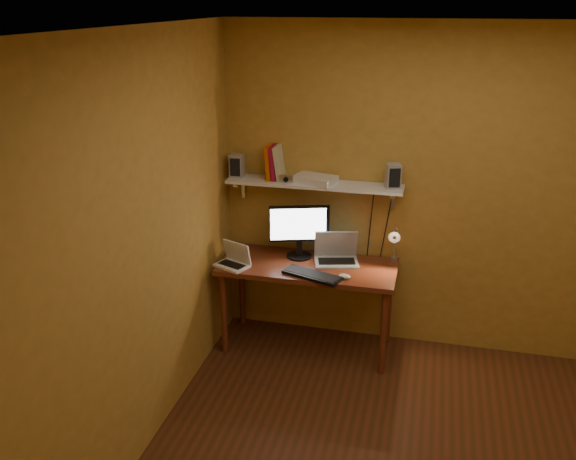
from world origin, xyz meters
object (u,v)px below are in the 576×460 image
(netbook, at_px, (234,259))
(shelf_camera, at_px, (286,179))
(laptop, at_px, (336,254))
(speaker_right, at_px, (393,176))
(desk, at_px, (308,274))
(desk_lamp, at_px, (395,242))
(mouse, at_px, (345,276))
(monitor, at_px, (299,229))
(router, at_px, (315,179))
(wall_shelf, at_px, (314,184))
(keyboard, at_px, (312,275))
(speaker_left, at_px, (237,166))

(netbook, distance_m, shelf_camera, 0.76)
(laptop, distance_m, speaker_right, 0.77)
(desk, xyz_separation_m, laptop, (0.21, 0.11, 0.15))
(desk_lamp, bearing_deg, mouse, -137.22)
(desk, relative_size, laptop, 3.57)
(monitor, bearing_deg, desk_lamp, -18.19)
(router, bearing_deg, mouse, -50.05)
(desk, bearing_deg, router, 88.33)
(netbook, xyz_separation_m, shelf_camera, (0.35, 0.29, 0.60))
(netbook, xyz_separation_m, mouse, (0.89, -0.03, -0.04))
(desk_lamp, bearing_deg, monitor, 179.39)
(wall_shelf, height_order, monitor, wall_shelf)
(keyboard, distance_m, mouse, 0.25)
(laptop, xyz_separation_m, netbook, (-0.77, -0.27, -0.01))
(keyboard, relative_size, desk_lamp, 1.22)
(desk_lamp, xyz_separation_m, router, (-0.65, 0.06, 0.44))
(desk_lamp, distance_m, shelf_camera, 0.98)
(wall_shelf, relative_size, monitor, 2.97)
(monitor, bearing_deg, shelf_camera, 166.07)
(router, bearing_deg, monitor, -152.83)
(mouse, height_order, router, router)
(netbook, relative_size, desk_lamp, 0.81)
(mouse, bearing_deg, speaker_right, 66.02)
(wall_shelf, relative_size, desk_lamp, 3.73)
(netbook, distance_m, speaker_left, 0.76)
(router, bearing_deg, laptop, -22.19)
(desk, height_order, router, router)
(wall_shelf, relative_size, netbook, 4.61)
(speaker_right, height_order, router, speaker_right)
(desk, bearing_deg, mouse, -30.16)
(monitor, distance_m, netbook, 0.58)
(desk_lamp, bearing_deg, desk, -169.19)
(laptop, xyz_separation_m, mouse, (0.12, -0.30, -0.05))
(mouse, height_order, desk_lamp, desk_lamp)
(wall_shelf, bearing_deg, desk_lamp, -5.88)
(keyboard, bearing_deg, wall_shelf, 119.97)
(desk, height_order, shelf_camera, shelf_camera)
(keyboard, bearing_deg, desk_lamp, 49.62)
(monitor, xyz_separation_m, laptop, (0.31, -0.03, -0.18))
(mouse, bearing_deg, router, 143.66)
(desk, height_order, speaker_left, speaker_left)
(desk, xyz_separation_m, speaker_left, (-0.64, 0.20, 0.80))
(mouse, xyz_separation_m, desk_lamp, (0.34, 0.31, 0.19))
(mouse, bearing_deg, wall_shelf, 143.90)
(keyboard, relative_size, mouse, 4.90)
(monitor, height_order, desk_lamp, monitor)
(desk, relative_size, shelf_camera, 12.54)
(laptop, relative_size, mouse, 4.18)
(speaker_right, bearing_deg, router, 162.86)
(speaker_right, bearing_deg, shelf_camera, 167.30)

